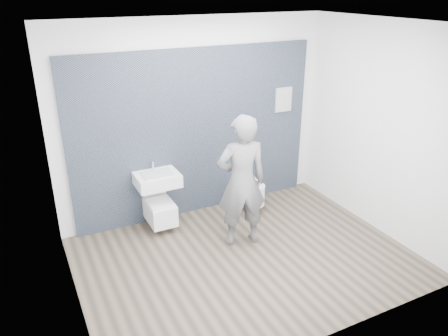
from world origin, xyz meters
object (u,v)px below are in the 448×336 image
visitor (242,182)px  washbasin (157,179)px  toilet_rounded (250,192)px  toilet_square (160,210)px

visitor → washbasin: bearing=-34.7°
washbasin → visitor: size_ratio=0.33×
toilet_rounded → visitor: 1.14m
washbasin → visitor: visitor is taller
toilet_rounded → visitor: bearing=-126.6°
washbasin → toilet_square: size_ratio=0.91×
toilet_square → visitor: (0.83, -0.82, 0.61)m
washbasin → visitor: bearing=-45.8°
visitor → toilet_rounded: bearing=-115.5°
visitor → toilet_square: bearing=-33.6°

